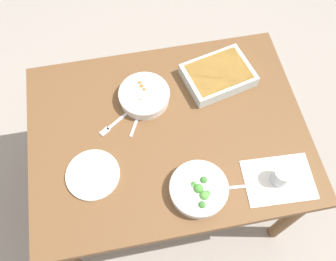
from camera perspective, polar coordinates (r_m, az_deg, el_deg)
ground_plane at (r=2.27m, az=0.00°, el=-8.55°), size 6.00×6.00×0.00m
dining_table at (r=1.67m, az=0.00°, el=-1.41°), size 1.20×0.90×0.74m
placemat at (r=1.56m, az=16.81°, el=-7.31°), size 0.29×0.22×0.00m
stew_bowl at (r=1.64m, az=-3.72°, el=5.45°), size 0.23×0.23×0.06m
broccoli_bowl at (r=1.46m, az=4.80°, el=-9.07°), size 0.23×0.23×0.07m
baking_dish at (r=1.72m, az=7.80°, el=8.57°), size 0.34×0.28×0.06m
drink_cup at (r=1.53m, az=17.16°, el=-6.84°), size 0.07×0.07×0.08m
side_plate at (r=1.53m, az=-11.60°, el=-6.74°), size 0.22×0.22×0.01m
spoon_by_stew at (r=1.63m, az=-4.56°, el=2.50°), size 0.10×0.16×0.01m
spoon_by_broccoli at (r=1.50m, az=8.63°, el=-8.88°), size 0.18×0.03×0.01m
fork_on_table at (r=1.62m, az=-8.40°, el=1.01°), size 0.16×0.11×0.01m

